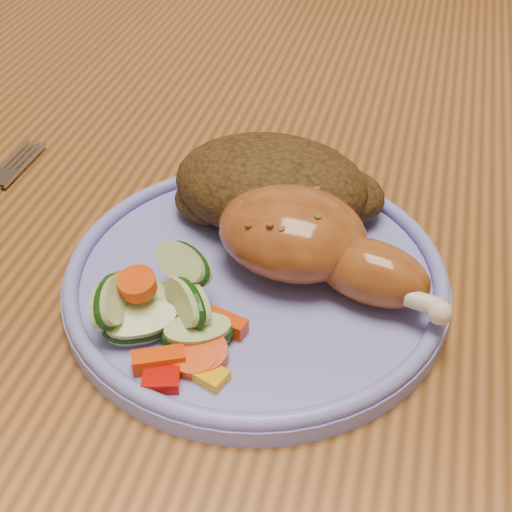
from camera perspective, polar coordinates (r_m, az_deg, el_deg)
name	(u,v)px	position (r m, az deg, el deg)	size (l,w,h in m)	color
dining_table	(324,270)	(0.60, 5.47, -1.10)	(0.90, 1.40, 0.75)	brown
chair_far	(386,106)	(1.22, 10.36, 11.75)	(0.42, 0.42, 0.91)	#4C2D16
plate	(256,281)	(0.45, 0.00, -2.03)	(0.24, 0.24, 0.01)	#7175CD
plate_rim	(256,268)	(0.45, 0.00, -0.98)	(0.24, 0.24, 0.01)	#7175CD
chicken_leg	(311,242)	(0.44, 4.39, 1.16)	(0.15, 0.09, 0.05)	#934D1E
rice_pilaf	(275,187)	(0.49, 1.56, 5.52)	(0.14, 0.10, 0.06)	#3F2A0F
vegetable_pile	(162,313)	(0.41, -7.50, -4.52)	(0.09, 0.10, 0.05)	#A50A05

